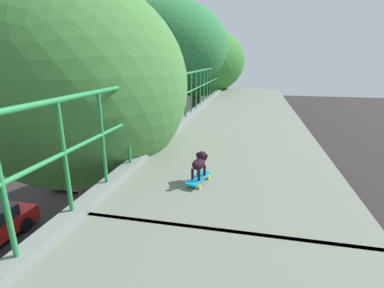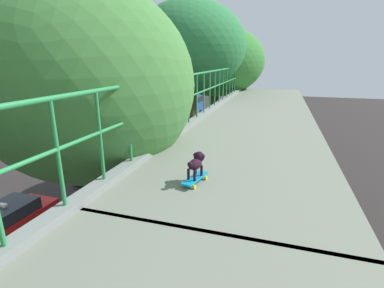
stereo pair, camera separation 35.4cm
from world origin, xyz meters
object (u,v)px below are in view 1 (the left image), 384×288
at_px(toy_skateboard, 198,178).
at_px(small_dog, 200,162).
at_px(car_silver_sixth, 83,168).
at_px(car_black_fifth, 113,200).
at_px(city_bus, 159,107).

relative_size(toy_skateboard, small_dog, 1.39).
bearing_deg(car_silver_sixth, small_dog, -49.26).
xyz_separation_m(car_black_fifth, car_silver_sixth, (-3.71, 3.29, 0.01)).
bearing_deg(small_dog, city_bus, 109.96).
bearing_deg(car_black_fifth, small_dog, -53.29).
xyz_separation_m(car_black_fifth, toy_skateboard, (5.64, -7.62, 4.92)).
xyz_separation_m(city_bus, small_dog, (9.83, -27.08, 3.99)).
height_order(car_black_fifth, toy_skateboard, toy_skateboard).
height_order(city_bus, small_dog, small_dog).
height_order(car_black_fifth, small_dog, small_dog).
distance_m(car_black_fifth, car_silver_sixth, 4.96).
bearing_deg(car_silver_sixth, city_bus, 91.67).
bearing_deg(toy_skateboard, small_dog, 79.93).
bearing_deg(toy_skateboard, city_bus, 109.92).
xyz_separation_m(city_bus, toy_skateboard, (9.83, -27.12, 3.76)).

